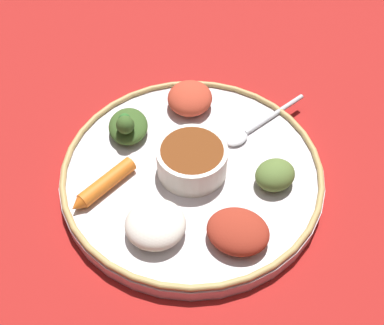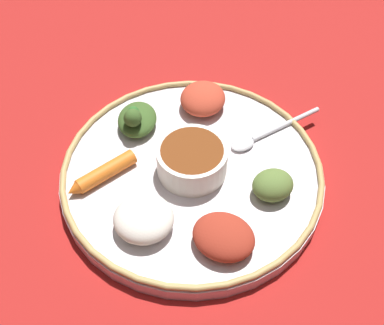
# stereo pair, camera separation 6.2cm
# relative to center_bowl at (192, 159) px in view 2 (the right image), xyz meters

# --- Properties ---
(ground_plane) EXTENTS (2.40, 2.40, 0.00)m
(ground_plane) POSITION_rel_center_bowl_xyz_m (0.00, 0.00, -0.04)
(ground_plane) COLOR maroon
(platter) EXTENTS (0.34, 0.34, 0.02)m
(platter) POSITION_rel_center_bowl_xyz_m (0.00, 0.00, -0.03)
(platter) COLOR silver
(platter) RESTS_ON ground_plane
(platter_rim) EXTENTS (0.34, 0.34, 0.01)m
(platter_rim) POSITION_rel_center_bowl_xyz_m (0.00, 0.00, -0.02)
(platter_rim) COLOR tan
(platter_rim) RESTS_ON platter
(center_bowl) EXTENTS (0.09, 0.09, 0.04)m
(center_bowl) POSITION_rel_center_bowl_xyz_m (0.00, 0.00, 0.00)
(center_bowl) COLOR silver
(center_bowl) RESTS_ON platter
(spoon) EXTENTS (0.03, 0.15, 0.01)m
(spoon) POSITION_rel_center_bowl_xyz_m (0.01, -0.11, -0.02)
(spoon) COLOR silver
(spoon) RESTS_ON platter
(greens_pile) EXTENTS (0.08, 0.08, 0.05)m
(greens_pile) POSITION_rel_center_bowl_xyz_m (0.10, 0.04, -0.01)
(greens_pile) COLOR #385623
(greens_pile) RESTS_ON platter
(carrot_near_spoon) EXTENTS (0.04, 0.10, 0.02)m
(carrot_near_spoon) POSITION_rel_center_bowl_xyz_m (0.03, 0.11, -0.01)
(carrot_near_spoon) COLOR orange
(carrot_near_spoon) RESTS_ON platter
(mound_collards) EXTENTS (0.05, 0.05, 0.03)m
(mound_collards) POSITION_rel_center_bowl_xyz_m (-0.07, -0.08, -0.01)
(mound_collards) COLOR #567033
(mound_collards) RESTS_ON platter
(mound_berbere_red) EXTENTS (0.09, 0.09, 0.03)m
(mound_berbere_red) POSITION_rel_center_bowl_xyz_m (0.10, -0.06, -0.01)
(mound_berbere_red) COLOR #B73D28
(mound_berbere_red) RESTS_ON platter
(mound_beet) EXTENTS (0.10, 0.10, 0.03)m
(mound_beet) POSITION_rel_center_bowl_xyz_m (-0.11, 0.01, -0.01)
(mound_beet) COLOR maroon
(mound_beet) RESTS_ON platter
(mound_rice_white) EXTENTS (0.10, 0.10, 0.03)m
(mound_rice_white) POSITION_rel_center_bowl_xyz_m (-0.06, 0.09, -0.01)
(mound_rice_white) COLOR silver
(mound_rice_white) RESTS_ON platter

